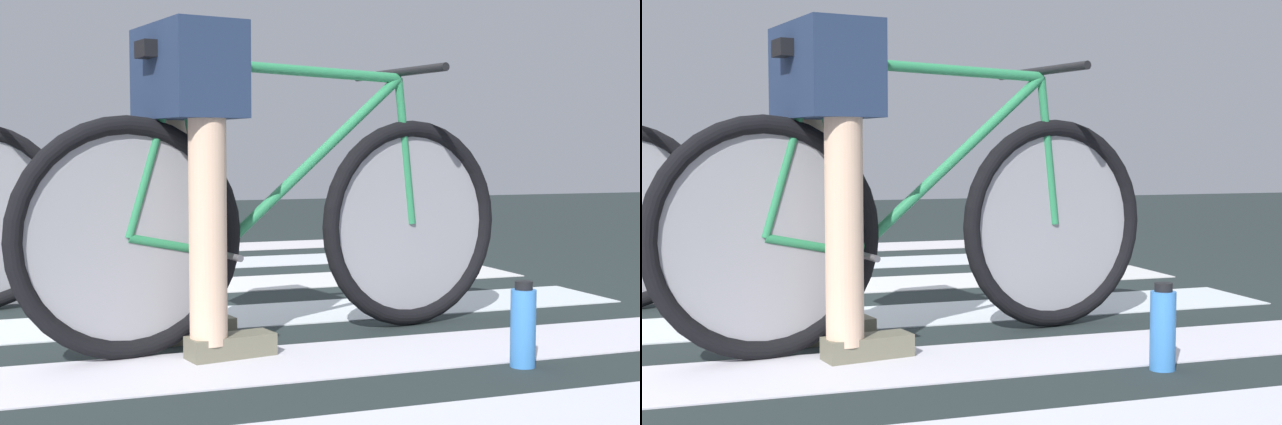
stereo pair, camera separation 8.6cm
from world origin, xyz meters
TOP-DOWN VIEW (x-y plane):
  - bicycle_1_of_2 at (0.96, -0.74)m, footprint 1.72×0.55m
  - cyclist_1_of_2 at (0.66, -0.80)m, footprint 0.38×0.44m
  - water_bottle at (1.50, -1.31)m, footprint 0.07×0.07m

SIDE VIEW (x-z plane):
  - water_bottle at x=1.50m, z-range 0.01..0.26m
  - bicycle_1_of_2 at x=0.96m, z-range -0.06..0.87m
  - cyclist_1_of_2 at x=0.66m, z-range 0.17..1.15m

